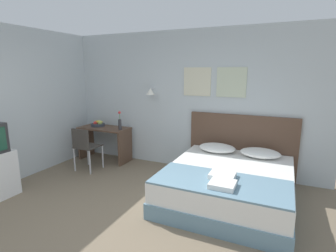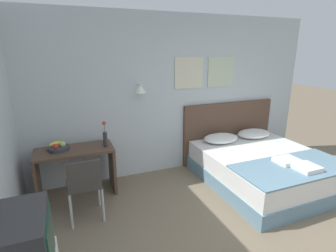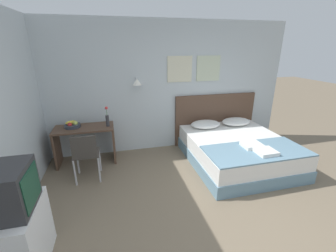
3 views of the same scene
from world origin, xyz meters
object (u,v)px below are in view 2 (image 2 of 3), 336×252
object	(u,v)px
pillow_left	(221,138)
folded_towel_near_foot	(287,161)
bed	(264,168)
fruit_bowl	(58,147)
folded_towel_mid_bed	(307,168)
television	(8,251)
desk_chair	(85,183)
headboard	(228,131)
flower_vase	(105,137)
throw_blanket	(295,167)
desk	(76,164)
pillow_right	(254,134)

from	to	relation	value
pillow_left	folded_towel_near_foot	xyz separation A→B (m)	(0.36, -1.15, -0.02)
bed	fruit_bowl	size ratio (longest dim) A/B	6.87
folded_towel_mid_bed	television	size ratio (longest dim) A/B	0.61
pillow_left	desk_chair	world-z (taller)	desk_chair
folded_towel_mid_bed	fruit_bowl	bearing A→B (deg)	154.12
pillow_left	desk_chair	distance (m)	2.48
folded_towel_near_foot	desk_chair	distance (m)	2.78
pillow_left	television	world-z (taller)	television
television	headboard	bearing A→B (deg)	37.07
folded_towel_near_foot	folded_towel_mid_bed	size ratio (longest dim) A/B	1.07
headboard	flower_vase	xyz separation A→B (m)	(-2.37, -0.34, 0.30)
fruit_bowl	flower_vase	world-z (taller)	flower_vase
folded_towel_near_foot	desk_chair	size ratio (longest dim) A/B	0.39
folded_towel_mid_bed	fruit_bowl	xyz separation A→B (m)	(-3.07, 1.49, 0.21)
throw_blanket	desk	size ratio (longest dim) A/B	1.59
bed	pillow_right	world-z (taller)	pillow_right
throw_blanket	fruit_bowl	distance (m)	3.31
pillow_right	fruit_bowl	xyz separation A→B (m)	(-3.37, 0.06, 0.19)
fruit_bowl	folded_towel_near_foot	bearing A→B (deg)	-21.97
pillow_left	headboard	bearing A→B (deg)	39.82
pillow_left	fruit_bowl	bearing A→B (deg)	178.71
desk_chair	flower_vase	distance (m)	0.82
pillow_left	throw_blanket	distance (m)	1.34
folded_towel_near_foot	flower_vase	bearing A→B (deg)	154.73
throw_blanket	desk_chair	distance (m)	2.81
throw_blanket	flower_vase	bearing A→B (deg)	152.06
pillow_right	fruit_bowl	world-z (taller)	fruit_bowl
bed	desk	world-z (taller)	desk
throw_blanket	television	size ratio (longest dim) A/B	3.44
desk_chair	television	size ratio (longest dim) A/B	1.69
fruit_bowl	headboard	bearing A→B (deg)	4.57
folded_towel_near_foot	folded_towel_mid_bed	bearing A→B (deg)	-76.86
pillow_left	pillow_right	xyz separation A→B (m)	(0.72, 0.00, 0.00)
desk	flower_vase	xyz separation A→B (m)	(0.44, -0.04, 0.37)
fruit_bowl	television	distance (m)	2.25
headboard	television	world-z (taller)	television
folded_towel_mid_bed	desk	distance (m)	3.21
pillow_left	desk	world-z (taller)	desk
folded_towel_mid_bed	desk_chair	xyz separation A→B (m)	(-2.81, 0.76, -0.04)
pillow_left	desk	bearing A→B (deg)	179.81
pillow_right	flower_vase	bearing A→B (deg)	-179.23
pillow_right	folded_towel_mid_bed	xyz separation A→B (m)	(-0.30, -1.43, -0.02)
pillow_right	folded_towel_near_foot	distance (m)	1.21
pillow_left	desk_chair	xyz separation A→B (m)	(-2.38, -0.68, -0.06)
folded_towel_mid_bed	fruit_bowl	size ratio (longest dim) A/B	1.05
flower_vase	folded_towel_near_foot	bearing A→B (deg)	-25.27
pillow_left	desk	size ratio (longest dim) A/B	0.59
folded_towel_mid_bed	television	world-z (taller)	television
pillow_left	folded_towel_near_foot	size ratio (longest dim) A/B	1.96
desk	television	size ratio (longest dim) A/B	2.16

